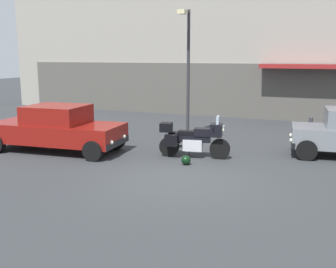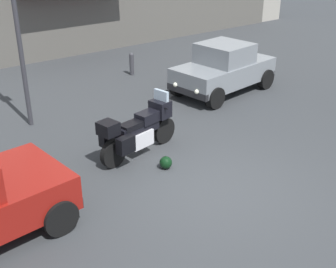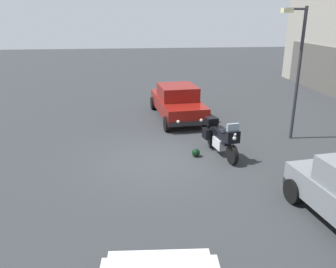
{
  "view_description": "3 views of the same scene",
  "coord_description": "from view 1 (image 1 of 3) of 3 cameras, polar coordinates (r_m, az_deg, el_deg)",
  "views": [
    {
      "loc": [
        3.61,
        -9.53,
        3.19
      ],
      "look_at": [
        -0.6,
        0.65,
        1.03
      ],
      "focal_mm": 42.8,
      "sensor_mm": 36.0,
      "label": 1
    },
    {
      "loc": [
        -5.4,
        -5.38,
        4.77
      ],
      "look_at": [
        -0.52,
        0.93,
        1.03
      ],
      "focal_mm": 47.31,
      "sensor_mm": 36.0,
      "label": 2
    },
    {
      "loc": [
        10.43,
        -0.88,
        4.64
      ],
      "look_at": [
        -0.3,
        0.34,
        0.85
      ],
      "focal_mm": 36.69,
      "sensor_mm": 36.0,
      "label": 3
    }
  ],
  "objects": [
    {
      "name": "helmet",
      "position": [
        11.91,
        2.58,
        -3.75
      ],
      "size": [
        0.28,
        0.28,
        0.28
      ],
      "primitive_type": "sphere",
      "color": "black",
      "rests_on": "ground"
    },
    {
      "name": "ground_plane",
      "position": [
        10.68,
        1.63,
        -6.28
      ],
      "size": [
        80.0,
        80.0,
        0.0
      ],
      "primitive_type": "plane",
      "color": "#2D3033"
    },
    {
      "name": "building_facade_rear",
      "position": [
        22.22,
        13.59,
        17.73
      ],
      "size": [
        30.65,
        3.4,
        11.84
      ],
      "color": "gray",
      "rests_on": "ground"
    },
    {
      "name": "motorcycle",
      "position": [
        12.66,
        3.57,
        -0.63
      ],
      "size": [
        2.25,
        0.95,
        1.36
      ],
      "rotation": [
        0.0,
        0.0,
        0.18
      ],
      "color": "black",
      "rests_on": "ground"
    },
    {
      "name": "bollard_curbside",
      "position": [
        17.16,
        19.64,
        1.18
      ],
      "size": [
        0.16,
        0.16,
        0.8
      ],
      "color": "#333338",
      "rests_on": "ground"
    },
    {
      "name": "car_sedan_far",
      "position": [
        14.0,
        -15.56,
        0.79
      ],
      "size": [
        4.68,
        2.27,
        1.56
      ],
      "rotation": [
        0.0,
        0.0,
        0.09
      ],
      "color": "maroon",
      "rests_on": "ground"
    },
    {
      "name": "streetlamp_curbside",
      "position": [
        15.69,
        2.74,
        10.3
      ],
      "size": [
        0.28,
        0.94,
        4.91
      ],
      "color": "#2D2D33",
      "rests_on": "ground"
    }
  ]
}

